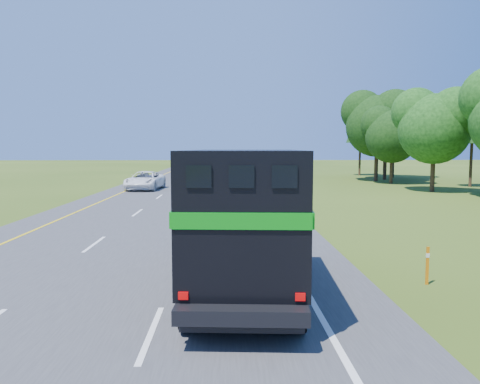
{
  "coord_description": "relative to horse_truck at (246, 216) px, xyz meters",
  "views": [
    {
      "loc": [
        3.38,
        1.68,
        3.82
      ],
      "look_at": [
        4.07,
        24.85,
        1.63
      ],
      "focal_mm": 35.0,
      "sensor_mm": 36.0,
      "label": 1
    }
  ],
  "objects": [
    {
      "name": "delineator",
      "position": [
        5.11,
        0.39,
        -1.46
      ],
      "size": [
        0.09,
        0.05,
        1.08
      ],
      "color": "orange",
      "rests_on": "ground"
    },
    {
      "name": "lane_markings",
      "position": [
        -3.9,
        36.06,
        -1.99
      ],
      "size": [
        11.15,
        260.0,
        0.01
      ],
      "color": "yellow",
      "rests_on": "road"
    },
    {
      "name": "white_suv",
      "position": [
        -7.93,
        30.5,
        -1.17
      ],
      "size": [
        3.25,
        6.16,
        1.65
      ],
      "primitive_type": "imported",
      "rotation": [
        0.0,
        0.0,
        -0.09
      ],
      "color": "white",
      "rests_on": "road"
    },
    {
      "name": "horse_truck",
      "position": [
        0.0,
        0.0,
        0.0
      ],
      "size": [
        3.13,
        8.57,
        3.73
      ],
      "rotation": [
        0.0,
        0.0,
        -0.06
      ],
      "color": "black",
      "rests_on": "road"
    },
    {
      "name": "far_car",
      "position": [
        -7.73,
        94.29,
        -1.11
      ],
      "size": [
        2.51,
        5.35,
        1.77
      ],
      "primitive_type": "imported",
      "rotation": [
        0.0,
        0.0,
        0.08
      ],
      "color": "silver",
      "rests_on": "road"
    },
    {
      "name": "road",
      "position": [
        -3.9,
        36.06,
        -2.02
      ],
      "size": [
        15.0,
        260.0,
        0.04
      ],
      "primitive_type": "cube",
      "color": "#38383A",
      "rests_on": "ground"
    }
  ]
}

